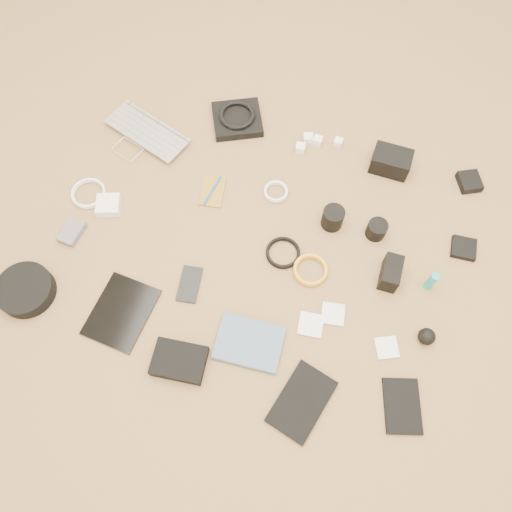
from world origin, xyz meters
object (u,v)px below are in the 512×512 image
(headphone_case, at_px, (26,290))
(paperback, at_px, (243,367))
(laptop, at_px, (139,141))
(tablet, at_px, (121,312))
(dslr_camera, at_px, (391,161))
(phone, at_px, (190,284))

(headphone_case, bearing_deg, paperback, -2.94)
(laptop, bearing_deg, headphone_case, -80.20)
(tablet, bearing_deg, paperback, -2.21)
(dslr_camera, height_order, headphone_case, dslr_camera)
(laptop, relative_size, phone, 2.61)
(dslr_camera, distance_m, paperback, 0.91)
(laptop, height_order, dslr_camera, dslr_camera)
(dslr_camera, xyz_separation_m, headphone_case, (-1.05, -0.82, -0.01))
(headphone_case, height_order, paperback, headphone_case)
(tablet, bearing_deg, laptop, 112.79)
(phone, bearing_deg, headphone_case, -167.45)
(phone, distance_m, headphone_case, 0.53)
(paperback, bearing_deg, phone, 47.37)
(tablet, distance_m, headphone_case, 0.32)
(headphone_case, relative_size, paperback, 0.90)
(dslr_camera, relative_size, headphone_case, 0.75)
(dslr_camera, height_order, paperback, dslr_camera)
(tablet, relative_size, paperback, 1.12)
(dslr_camera, relative_size, tablet, 0.60)
(dslr_camera, bearing_deg, laptop, -168.14)
(tablet, xyz_separation_m, paperback, (0.43, -0.06, 0.00))
(headphone_case, bearing_deg, dslr_camera, 37.94)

